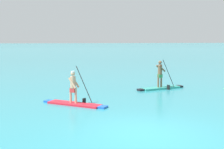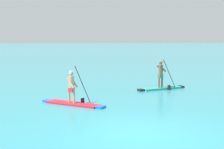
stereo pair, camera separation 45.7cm
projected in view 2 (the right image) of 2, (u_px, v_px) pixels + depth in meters
ground at (141, 133)px, 10.12m from camera, size 440.00×440.00×0.00m
paddleboarder_mid_center at (73, 98)px, 14.40m from camera, size 3.00×2.33×1.89m
paddleboarder_far_right at (161, 84)px, 18.85m from camera, size 3.29×1.43×1.91m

